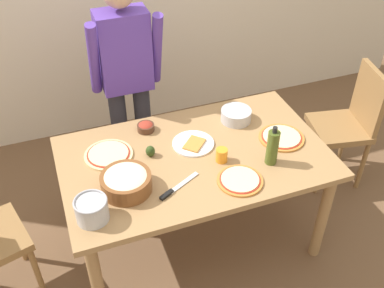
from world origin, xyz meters
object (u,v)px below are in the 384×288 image
pizza_cooked_on_tray (282,137)px  chef_knife (175,189)px  plate_with_slice (193,144)px  small_sauce_bowl (146,127)px  dining_table (195,167)px  popcorn_bowl (126,181)px  person_cook (127,76)px  pizza_second_cooked (240,180)px  mixing_bowl_steel (236,115)px  pizza_raw_on_board (109,154)px  olive_oil_bottle (272,147)px  steel_pot (92,209)px  cup_orange (222,155)px  chair_wooden_right (350,120)px  avocado (150,151)px

pizza_cooked_on_tray → chef_knife: 0.80m
plate_with_slice → small_sauce_bowl: bearing=134.1°
plate_with_slice → chef_knife: plate_with_slice is taller
dining_table → plate_with_slice: bearing=74.8°
pizza_cooked_on_tray → popcorn_bowl: bearing=-173.8°
person_cook → pizza_second_cooked: person_cook is taller
mixing_bowl_steel → chef_knife: size_ratio=0.74×
plate_with_slice → small_sauce_bowl: 0.34m
pizza_raw_on_board → plate_with_slice: size_ratio=1.12×
pizza_second_cooked → olive_oil_bottle: (0.24, 0.09, 0.10)m
pizza_cooked_on_tray → mixing_bowl_steel: mixing_bowl_steel is taller
olive_oil_bottle → plate_with_slice: bearing=139.9°
steel_pot → plate_with_slice: bearing=29.4°
pizza_cooked_on_tray → steel_pot: bearing=-168.2°
olive_oil_bottle → steel_pot: bearing=-175.7°
dining_table → cup_orange: bearing=-37.2°
chair_wooden_right → pizza_cooked_on_tray: size_ratio=3.32×
pizza_raw_on_board → small_sauce_bowl: small_sauce_bowl is taller
pizza_cooked_on_tray → pizza_second_cooked: bearing=-147.0°
dining_table → chef_knife: 0.33m
popcorn_bowl → cup_orange: 0.59m
person_cook → chef_knife: person_cook is taller
pizza_second_cooked → pizza_raw_on_board: bearing=143.5°
small_sauce_bowl → olive_oil_bottle: olive_oil_bottle is taller
mixing_bowl_steel → pizza_cooked_on_tray: bearing=-55.9°
steel_pot → chef_knife: (0.46, 0.05, -0.06)m
popcorn_bowl → avocado: bearing=49.0°
person_cook → pizza_raw_on_board: size_ratio=5.54×
plate_with_slice → small_sauce_bowl: small_sauce_bowl is taller
pizza_raw_on_board → pizza_cooked_on_tray: size_ratio=1.02×
chair_wooden_right → cup_orange: 1.26m
plate_with_slice → mixing_bowl_steel: 0.38m
small_sauce_bowl → person_cook: bearing=91.4°
pizza_second_cooked → steel_pot: steel_pot is taller
dining_table → person_cook: size_ratio=0.99×
popcorn_bowl → olive_oil_bottle: size_ratio=1.09×
plate_with_slice → avocado: size_ratio=3.71×
dining_table → chef_knife: chef_knife is taller
chef_knife → pizza_second_cooked: bearing=-9.6°
pizza_raw_on_board → plate_with_slice: 0.52m
steel_pot → avocado: steel_pot is taller
popcorn_bowl → pizza_raw_on_board: bearing=96.0°
dining_table → plate_with_slice: (0.03, 0.10, 0.10)m
small_sauce_bowl → chef_knife: 0.58m
cup_orange → plate_with_slice: bearing=117.5°
dining_table → avocado: (-0.25, 0.09, 0.13)m
chef_knife → avocado: avocado is taller
dining_table → pizza_raw_on_board: (-0.49, 0.18, 0.10)m
person_cook → plate_with_slice: person_cook is taller
dining_table → person_cook: 0.83m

